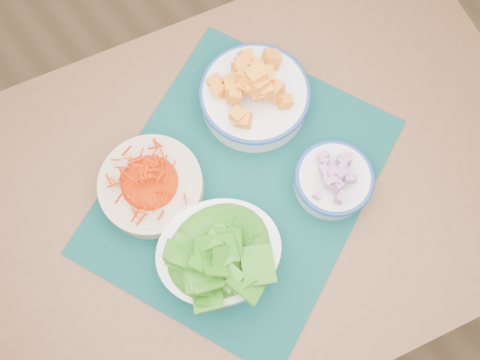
# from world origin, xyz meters

# --- Properties ---
(ground) EXTENTS (4.00, 4.00, 0.00)m
(ground) POSITION_xyz_m (0.00, 0.00, 0.00)
(ground) COLOR #977249
(ground) RESTS_ON ground
(table) EXTENTS (1.36, 1.05, 0.75)m
(table) POSITION_xyz_m (0.00, 0.11, 0.65)
(table) COLOR brown
(table) RESTS_ON ground
(placemat) EXTENTS (0.71, 0.66, 0.00)m
(placemat) POSITION_xyz_m (-0.01, 0.12, 0.75)
(placemat) COLOR #052B2A
(placemat) RESTS_ON table
(carrot_bowl) EXTENTS (0.20, 0.20, 0.08)m
(carrot_bowl) POSITION_xyz_m (-0.15, 0.22, 0.79)
(carrot_bowl) COLOR beige
(carrot_bowl) RESTS_ON placemat
(squash_bowl) EXTENTS (0.22, 0.22, 0.12)m
(squash_bowl) POSITION_xyz_m (0.12, 0.25, 0.81)
(squash_bowl) COLOR silver
(squash_bowl) RESTS_ON placemat
(lettuce_bowl) EXTENTS (0.29, 0.27, 0.10)m
(lettuce_bowl) POSITION_xyz_m (-0.12, 0.04, 0.80)
(lettuce_bowl) COLOR white
(lettuce_bowl) RESTS_ON placemat
(onion_bowl) EXTENTS (0.17, 0.17, 0.08)m
(onion_bowl) POSITION_xyz_m (0.13, 0.02, 0.79)
(onion_bowl) COLOR silver
(onion_bowl) RESTS_ON placemat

